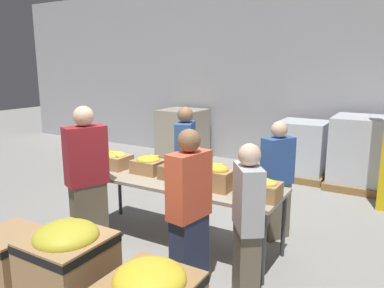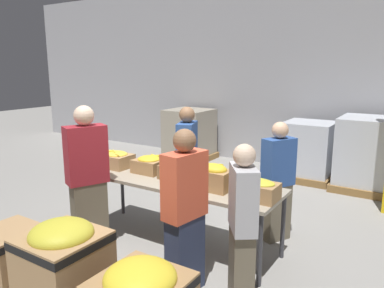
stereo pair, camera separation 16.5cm
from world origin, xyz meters
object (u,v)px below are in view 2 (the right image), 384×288
Objects in this scene: banana_box_1 at (149,164)px; volunteer_2 at (278,182)px; volunteer_0 at (242,226)px; banana_box_3 at (213,177)px; banana_box_2 at (178,171)px; donation_bin_0 at (12,255)px; volunteer_4 at (185,213)px; pallet_stack_0 at (189,135)px; pallet_stack_1 at (370,155)px; pallet_stack_2 at (308,151)px; donation_bin_1 at (64,265)px; banana_box_4 at (257,189)px; volunteer_1 at (187,165)px; sorting_table at (177,184)px; volunteer_3 at (88,179)px; banana_box_0 at (116,159)px.

banana_box_1 is 0.25× the size of volunteer_2.
volunteer_0 is 1.42m from volunteer_2.
volunteer_2 is (0.45, 0.83, -0.22)m from banana_box_3.
banana_box_2 is 0.71× the size of donation_bin_0.
pallet_stack_0 is at bearing 42.08° from volunteer_4.
pallet_stack_1 is 1.09m from pallet_stack_2.
donation_bin_1 is 0.74× the size of pallet_stack_0.
banana_box_4 reaches higher than donation_bin_1.
banana_box_3 is 0.26× the size of volunteer_2.
banana_box_3 is 0.25× the size of volunteer_1.
sorting_table is 1.70× the size of volunteer_2.
banana_box_3 reaches higher than donation_bin_0.
volunteer_4 is at bearing -37.53° from banana_box_1.
banana_box_3 is 0.36× the size of pallet_stack_2.
volunteer_0 is (0.63, -0.58, -0.22)m from banana_box_3.
volunteer_3 is 4.48m from pallet_stack_2.
banana_box_1 is at bearing 170.79° from sorting_table.
sorting_table is 2.19× the size of pallet_stack_0.
volunteer_3 reaches higher than donation_bin_1.
banana_box_0 is 1.80m from donation_bin_0.
pallet_stack_0 is (-1.38, 4.33, -0.28)m from volunteer_3.
banana_box_2 is 0.71m from volunteer_1.
pallet_stack_2 is at bearing 97.28° from banana_box_4.
volunteer_0 reaches higher than banana_box_3.
volunteer_3 reaches higher than banana_box_0.
volunteer_1 is 1.87× the size of donation_bin_1.
volunteer_1 is 1.01× the size of volunteer_4.
banana_box_4 is (1.08, -0.13, 0.01)m from banana_box_2.
pallet_stack_1 reaches higher than sorting_table.
volunteer_0 is 5.48m from pallet_stack_0.
donation_bin_0 is (-1.93, -1.56, -0.60)m from banana_box_4.
pallet_stack_1 is at bearing 52.13° from banana_box_0.
volunteer_3 reaches higher than banana_box_3.
volunteer_4 is 5.29m from pallet_stack_0.
banana_box_3 is 0.91× the size of banana_box_4.
banana_box_1 reaches higher than sorting_table.
volunteer_3 is 4.55m from pallet_stack_0.
donation_bin_1 is at bearing -68.11° from pallet_stack_0.
volunteer_4 reaches higher than donation_bin_1.
pallet_stack_2 is (1.64, 3.53, -0.38)m from banana_box_0.
volunteer_1 is (-1.37, 0.77, -0.12)m from banana_box_4.
pallet_stack_1 reaches higher than donation_bin_0.
volunteer_0 is at bearing -29.01° from sorting_table.
banana_box_4 reaches higher than sorting_table.
banana_box_3 is 4.65m from pallet_stack_0.
banana_box_2 is 0.25× the size of volunteer_3.
pallet_stack_2 reaches higher than banana_box_4.
banana_box_4 is 2.55m from donation_bin_0.
volunteer_3 is 2.89× the size of donation_bin_0.
banana_box_4 is at bearing -2.09° from banana_box_3.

